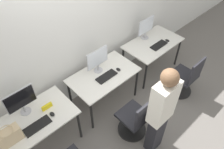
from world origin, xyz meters
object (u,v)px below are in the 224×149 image
at_px(mouse_left, 52,114).
at_px(monitor_center, 98,59).
at_px(keyboard_center, 107,76).
at_px(office_chair_right, 185,79).
at_px(office_chair_center, 136,120).
at_px(mouse_right, 167,41).
at_px(monitor_left, 21,101).
at_px(person_center, 161,112).
at_px(keyboard_left, 38,126).
at_px(handbag, 9,136).
at_px(mouse_center, 118,69).
at_px(monitor_right, 146,27).
at_px(keyboard_right, 159,45).

relative_size(mouse_left, monitor_center, 0.20).
bearing_deg(keyboard_center, office_chair_right, -32.25).
bearing_deg(office_chair_center, mouse_right, 22.43).
bearing_deg(monitor_left, mouse_right, -7.09).
bearing_deg(mouse_right, person_center, -147.02).
relative_size(monitor_left, keyboard_left, 1.18).
height_order(person_center, handbag, person_center).
bearing_deg(mouse_center, mouse_right, -2.95).
xyz_separation_m(keyboard_center, person_center, (-0.05, -1.13, 0.19)).
height_order(keyboard_left, office_chair_right, office_chair_right).
xyz_separation_m(monitor_left, office_chair_right, (2.58, -1.06, -0.59)).
distance_m(monitor_left, monitor_center, 1.32).
height_order(monitor_right, mouse_right, monitor_right).
bearing_deg(monitor_right, mouse_left, -172.02).
height_order(keyboard_left, office_chair_center, office_chair_center).
xyz_separation_m(keyboard_left, keyboard_center, (1.32, 0.06, 0.00)).
relative_size(mouse_right, handbag, 0.30).
bearing_deg(office_chair_right, mouse_center, 142.28).
height_order(keyboard_center, handbag, handbag).
height_order(monitor_left, keyboard_right, monitor_left).
distance_m(mouse_center, monitor_right, 1.13).
distance_m(monitor_center, mouse_right, 1.60).
bearing_deg(monitor_center, person_center, -92.02).
bearing_deg(monitor_center, mouse_right, -10.90).
bearing_deg(monitor_center, keyboard_center, -90.00).
bearing_deg(mouse_left, mouse_right, -1.11).
bearing_deg(monitor_right, handbag, -173.73).
relative_size(monitor_left, mouse_center, 4.90).
relative_size(keyboard_left, monitor_right, 0.85).
distance_m(mouse_right, office_chair_right, 0.85).
xyz_separation_m(mouse_left, office_chair_right, (2.33, -0.76, -0.36)).
bearing_deg(keyboard_center, person_center, -92.40).
distance_m(person_center, keyboard_right, 1.74).
distance_m(monitor_left, monitor_right, 2.64).
distance_m(monitor_center, keyboard_center, 0.32).
relative_size(mouse_left, mouse_right, 1.00).
height_order(person_center, mouse_right, person_center).
relative_size(monitor_left, office_chair_right, 0.50).
distance_m(keyboard_right, handbag, 2.99).
bearing_deg(mouse_right, keyboard_center, 176.83).
bearing_deg(monitor_right, office_chair_center, -142.77).
height_order(monitor_center, office_chair_right, monitor_center).
height_order(office_chair_right, handbag, handbag).
bearing_deg(handbag, keyboard_left, -5.08).
bearing_deg(monitor_left, handbag, -139.44).
xyz_separation_m(keyboard_left, office_chair_right, (2.58, -0.73, -0.36)).
distance_m(monitor_left, mouse_left, 0.46).
xyz_separation_m(mouse_left, monitor_center, (1.07, 0.25, 0.23)).
relative_size(person_center, office_chair_right, 1.88).
distance_m(person_center, office_chair_right, 1.45).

